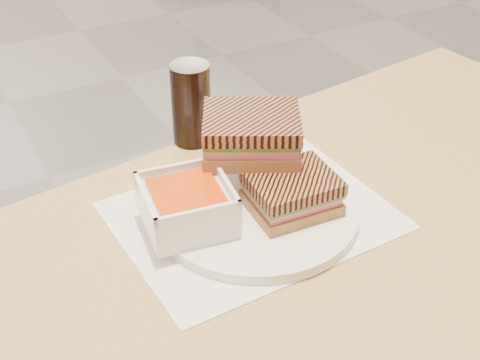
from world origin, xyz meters
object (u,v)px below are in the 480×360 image
soup_bowl (187,207)px  cola_glass (191,104)px  main_table (345,302)px  panini_lower (292,193)px  plate (256,211)px

soup_bowl → cola_glass: cola_glass is taller
main_table → panini_lower: bearing=118.9°
plate → panini_lower: panini_lower is taller
plate → soup_bowl: (-0.10, 0.01, 0.03)m
main_table → cola_glass: size_ratio=9.50×
soup_bowl → cola_glass: (0.11, 0.22, 0.02)m
plate → main_table: bearing=-51.1°
main_table → panini_lower: size_ratio=10.62×
panini_lower → cola_glass: size_ratio=0.89×
cola_glass → panini_lower: bearing=-83.0°
main_table → panini_lower: panini_lower is taller
main_table → plate: 0.19m
plate → cola_glass: cola_glass is taller
main_table → plate: (-0.09, 0.11, 0.12)m
soup_bowl → panini_lower: (0.14, -0.04, -0.00)m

